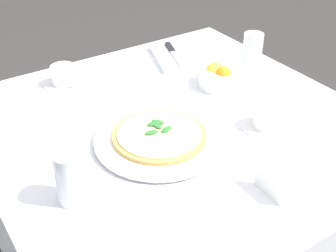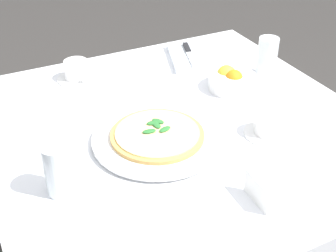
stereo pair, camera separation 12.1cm
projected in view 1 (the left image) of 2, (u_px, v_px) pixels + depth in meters
dining_table at (175, 161)px, 1.34m from camera, size 1.03×1.03×0.72m
pizza_plate at (159, 139)px, 1.18m from camera, size 0.34×0.34×0.02m
pizza at (159, 135)px, 1.17m from camera, size 0.24×0.24×0.02m
coffee_cup_near_right at (64, 76)px, 1.43m from camera, size 0.13×0.13×0.07m
coffee_cup_near_left at (267, 119)px, 1.23m from camera, size 0.13×0.13×0.06m
water_glass_back_corner at (71, 180)px, 0.98m from camera, size 0.07×0.07×0.13m
water_glass_right_edge at (252, 55)px, 1.51m from camera, size 0.06×0.06×0.13m
napkin_folded at (174, 56)px, 1.60m from camera, size 0.25×0.19×0.02m
dinner_knife at (174, 53)px, 1.59m from camera, size 0.19×0.08×0.01m
citrus_bowl at (221, 77)px, 1.44m from camera, size 0.15×0.15×0.07m
menu_card at (269, 184)px, 1.00m from camera, size 0.09×0.01×0.06m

